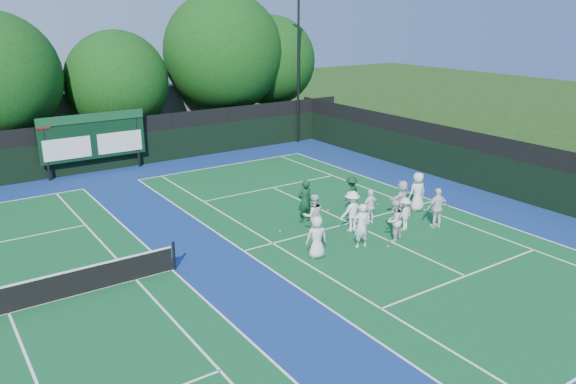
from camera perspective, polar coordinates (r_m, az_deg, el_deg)
ground at (r=24.63m, az=7.81°, el=-3.85°), size 120.00×120.00×0.00m
court_apron at (r=22.16m, az=-5.69°, el=-6.30°), size 34.00×32.00×0.01m
near_court at (r=25.32m, az=6.31°, el=-3.15°), size 11.05×23.85×0.01m
left_court at (r=20.08m, az=-26.51°, el=-10.94°), size 11.05×23.85×0.01m
back_fence at (r=35.06m, az=-17.68°, el=4.36°), size 34.00×0.08×3.00m
divider_fence_right at (r=31.28m, az=19.09°, el=2.65°), size 0.08×32.00×3.00m
scoreboard at (r=34.23m, az=-19.22°, el=5.33°), size 6.00×0.21×3.55m
clubhouse at (r=43.61m, az=-15.86°, el=7.91°), size 18.00×6.00×4.00m
light_pole_right at (r=39.96m, az=1.06°, el=13.94°), size 1.20×0.30×10.12m
tennis_net at (r=19.86m, az=-26.71°, el=-9.71°), size 11.30×0.10×1.10m
tree_c at (r=38.50m, az=-16.76°, el=10.40°), size 6.57×6.57×7.99m
tree_d at (r=41.35m, az=-6.45°, el=13.62°), size 8.49×8.49×10.52m
tree_e at (r=43.42m, az=-1.62°, el=12.98°), size 6.63×6.63×8.83m
tennis_ball_0 at (r=23.05m, az=10.12°, el=-5.44°), size 0.07×0.07×0.07m
tennis_ball_1 at (r=26.76m, az=4.08°, el=-1.85°), size 0.07×0.07×0.07m
tennis_ball_2 at (r=25.87m, az=11.06°, el=-2.86°), size 0.07×0.07×0.07m
tennis_ball_3 at (r=24.15m, az=-0.81°, el=-4.04°), size 0.07×0.07×0.07m
tennis_ball_4 at (r=27.30m, az=7.63°, el=-1.56°), size 0.07×0.07×0.07m
tennis_ball_5 at (r=28.70m, az=11.01°, el=-0.77°), size 0.07×0.07×0.07m
player_front_0 at (r=21.51m, az=2.94°, el=-4.59°), size 0.93×0.73×1.68m
player_front_1 at (r=22.55m, az=7.46°, el=-3.41°), size 0.74×0.56×1.84m
player_front_2 at (r=23.41m, az=10.70°, el=-2.87°), size 0.99×0.85×1.76m
player_front_3 at (r=24.73m, az=11.75°, el=-2.17°), size 1.04×0.74×1.46m
player_front_4 at (r=25.25m, az=14.95°, el=-1.58°), size 1.13×0.70×1.80m
player_back_0 at (r=23.41m, az=2.59°, el=-2.41°), size 1.09×0.96×1.87m
player_back_1 at (r=24.19m, az=6.49°, el=-1.94°), size 1.16×0.67×1.79m
player_back_2 at (r=25.18m, az=8.36°, el=-1.48°), size 0.93×0.40×1.57m
player_back_3 at (r=26.40m, az=11.50°, el=-0.60°), size 1.64×0.87×1.68m
player_back_4 at (r=27.14m, az=13.02°, el=0.02°), size 0.98×0.70×1.88m
coach_left at (r=25.02m, az=1.71°, el=-0.95°), size 0.75×0.53×1.96m
coach_right at (r=26.94m, az=6.46°, el=-0.08°), size 1.17×0.93×1.58m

